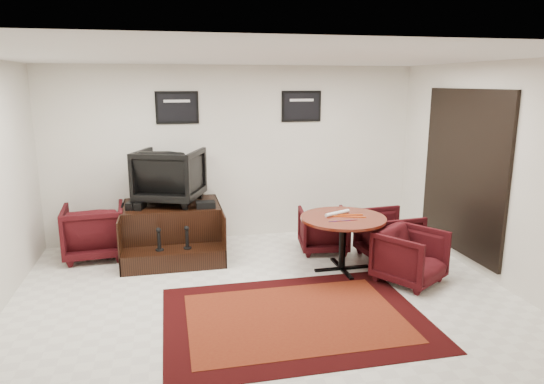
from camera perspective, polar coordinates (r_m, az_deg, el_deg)
The scene contains 16 objects.
ground at distance 5.95m, azimuth -0.65°, elevation -12.44°, with size 6.00×6.00×0.00m, color white.
room_shell at distance 5.64m, azimuth 3.12°, elevation 5.14°, with size 6.02×5.02×2.81m.
area_rug at distance 5.51m, azimuth 2.70°, elevation -14.54°, with size 2.84×2.13×0.01m.
shine_podium at distance 7.50m, azimuth -11.62°, elevation -4.48°, with size 1.44×1.48×0.74m.
shine_chair at distance 7.44m, azimuth -11.94°, elevation 2.19°, with size 0.90×0.84×0.92m, color black.
shoes_pair at distance 7.31m, azimuth -15.70°, elevation -1.47°, with size 0.30×0.34×0.11m.
polish_kit at distance 7.14m, azimuth -7.81°, elevation -1.49°, with size 0.27×0.19×0.09m, color black.
umbrella_black at distance 7.45m, azimuth -18.27°, elevation -4.63°, with size 0.29×0.11×0.78m, color black, non-canonical shape.
umbrella_hooked at distance 7.45m, azimuth -17.94°, elevation -4.23°, with size 0.32×0.12×0.87m, color black, non-canonical shape.
armchair_side at distance 7.60m, azimuth -20.20°, elevation -4.05°, with size 0.84×0.79×0.87m, color black.
meeting_table at distance 6.65m, azimuth 8.36°, elevation -3.68°, with size 1.16×1.16×0.76m.
table_chair_back at distance 7.46m, azimuth 6.06°, elevation -4.21°, with size 0.70×0.66×0.72m, color black.
table_chair_window at distance 7.30m, azimuth 13.62°, elevation -4.65°, with size 0.76×0.71×0.78m, color black.
table_chair_corner at distance 6.51m, azimuth 15.96°, elevation -7.00°, with size 0.75×0.70×0.77m, color black.
paper_roll at distance 6.71m, azimuth 7.71°, elevation -2.47°, with size 0.05×0.05×0.42m, color white.
table_clutter at distance 6.63m, azimuth 8.79°, elevation -2.88°, with size 0.57×0.33×0.01m.
Camera 1 is at (-1.08, -5.27, 2.54)m, focal length 32.00 mm.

